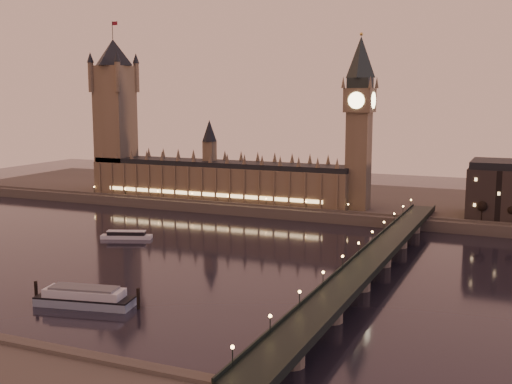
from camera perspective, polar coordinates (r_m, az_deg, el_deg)
ground at (r=302.85m, az=-6.98°, el=-5.59°), size 700.00×700.00×0.00m
far_embankment at (r=440.19m, az=7.40°, el=-0.75°), size 560.00×130.00×6.00m
palace_of_westminster at (r=422.36m, az=-3.42°, el=1.48°), size 180.00×26.62×52.00m
victoria_tower at (r=460.95m, az=-12.43°, el=7.38°), size 31.68×31.68×118.00m
big_ben at (r=385.81m, az=9.19°, el=7.01°), size 17.68×17.68×104.00m
westminster_bridge at (r=268.07m, az=10.24°, el=-6.32°), size 13.20×260.00×15.30m
bare_tree_0 at (r=367.19m, az=19.72°, el=-1.31°), size 5.24×5.24×10.66m
cruise_boat_a at (r=340.99m, az=-11.45°, el=-3.78°), size 26.64×14.65×4.21m
moored_barge at (r=237.59m, az=-15.00°, el=-9.03°), size 39.90×16.48×7.45m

